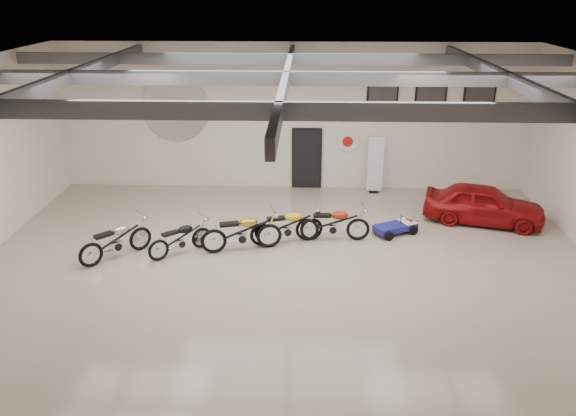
{
  "coord_description": "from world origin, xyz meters",
  "views": [
    {
      "loc": [
        0.47,
        -12.88,
        6.75
      ],
      "look_at": [
        0.0,
        1.2,
        1.1
      ],
      "focal_mm": 35.0,
      "sensor_mm": 36.0,
      "label": 1
    }
  ],
  "objects_px": {
    "motorcycle_gold": "(242,231)",
    "go_kart": "(399,224)",
    "banner_stand": "(375,166)",
    "motorcycle_silver": "(116,240)",
    "motorcycle_red": "(333,223)",
    "motorcycle_yellow": "(287,225)",
    "motorcycle_black": "(180,238)",
    "vintage_car": "(484,204)"
  },
  "relations": [
    {
      "from": "motorcycle_silver",
      "to": "go_kart",
      "type": "xyz_separation_m",
      "value": [
        7.67,
        1.86,
        -0.25
      ]
    },
    {
      "from": "motorcycle_black",
      "to": "vintage_car",
      "type": "distance_m",
      "value": 9.02
    },
    {
      "from": "motorcycle_yellow",
      "to": "go_kart",
      "type": "height_order",
      "value": "motorcycle_yellow"
    },
    {
      "from": "motorcycle_red",
      "to": "motorcycle_yellow",
      "type": "bearing_deg",
      "value": -173.71
    },
    {
      "from": "go_kart",
      "to": "vintage_car",
      "type": "distance_m",
      "value": 2.8
    },
    {
      "from": "motorcycle_black",
      "to": "motorcycle_gold",
      "type": "bearing_deg",
      "value": -29.95
    },
    {
      "from": "motorcycle_black",
      "to": "go_kart",
      "type": "xyz_separation_m",
      "value": [
        6.04,
        1.57,
        -0.19
      ]
    },
    {
      "from": "motorcycle_yellow",
      "to": "go_kart",
      "type": "xyz_separation_m",
      "value": [
        3.23,
        0.77,
        -0.25
      ]
    },
    {
      "from": "banner_stand",
      "to": "motorcycle_black",
      "type": "height_order",
      "value": "banner_stand"
    },
    {
      "from": "banner_stand",
      "to": "motorcycle_silver",
      "type": "height_order",
      "value": "banner_stand"
    },
    {
      "from": "motorcycle_gold",
      "to": "vintage_car",
      "type": "relative_size",
      "value": 0.62
    },
    {
      "from": "motorcycle_yellow",
      "to": "motorcycle_gold",
      "type": "bearing_deg",
      "value": -173.06
    },
    {
      "from": "motorcycle_yellow",
      "to": "motorcycle_red",
      "type": "height_order",
      "value": "same"
    },
    {
      "from": "banner_stand",
      "to": "motorcycle_red",
      "type": "distance_m",
      "value": 4.29
    },
    {
      "from": "motorcycle_gold",
      "to": "motorcycle_yellow",
      "type": "xyz_separation_m",
      "value": [
        1.2,
        0.52,
        -0.03
      ]
    },
    {
      "from": "motorcycle_silver",
      "to": "motorcycle_black",
      "type": "height_order",
      "value": "motorcycle_silver"
    },
    {
      "from": "motorcycle_silver",
      "to": "motorcycle_yellow",
      "type": "xyz_separation_m",
      "value": [
        4.45,
        1.08,
        0.0
      ]
    },
    {
      "from": "motorcycle_silver",
      "to": "motorcycle_red",
      "type": "distance_m",
      "value": 5.87
    },
    {
      "from": "motorcycle_red",
      "to": "motorcycle_gold",
      "type": "bearing_deg",
      "value": -166.48
    },
    {
      "from": "motorcycle_black",
      "to": "motorcycle_red",
      "type": "xyz_separation_m",
      "value": [
        4.09,
        1.0,
        0.06
      ]
    },
    {
      "from": "motorcycle_black",
      "to": "motorcycle_gold",
      "type": "height_order",
      "value": "motorcycle_gold"
    },
    {
      "from": "banner_stand",
      "to": "motorcycle_black",
      "type": "relative_size",
      "value": 1.07
    },
    {
      "from": "motorcycle_silver",
      "to": "vintage_car",
      "type": "xyz_separation_m",
      "value": [
        10.32,
        2.72,
        0.07
      ]
    },
    {
      "from": "motorcycle_yellow",
      "to": "vintage_car",
      "type": "bearing_deg",
      "value": -0.85
    },
    {
      "from": "motorcycle_yellow",
      "to": "go_kart",
      "type": "relative_size",
      "value": 1.32
    },
    {
      "from": "motorcycle_silver",
      "to": "motorcycle_gold",
      "type": "height_order",
      "value": "motorcycle_gold"
    },
    {
      "from": "motorcycle_silver",
      "to": "vintage_car",
      "type": "bearing_deg",
      "value": -30.88
    },
    {
      "from": "motorcycle_black",
      "to": "motorcycle_yellow",
      "type": "bearing_deg",
      "value": -23.84
    },
    {
      "from": "motorcycle_black",
      "to": "vintage_car",
      "type": "bearing_deg",
      "value": -23.94
    },
    {
      "from": "banner_stand",
      "to": "go_kart",
      "type": "xyz_separation_m",
      "value": [
        0.35,
        -3.39,
        -0.69
      ]
    },
    {
      "from": "motorcycle_yellow",
      "to": "motorcycle_black",
      "type": "bearing_deg",
      "value": 179.3
    },
    {
      "from": "motorcycle_silver",
      "to": "go_kart",
      "type": "height_order",
      "value": "motorcycle_silver"
    },
    {
      "from": "motorcycle_silver",
      "to": "motorcycle_gold",
      "type": "distance_m",
      "value": 3.29
    },
    {
      "from": "motorcycle_silver",
      "to": "motorcycle_red",
      "type": "bearing_deg",
      "value": -32.99
    },
    {
      "from": "motorcycle_gold",
      "to": "go_kart",
      "type": "bearing_deg",
      "value": 1.08
    },
    {
      "from": "banner_stand",
      "to": "go_kart",
      "type": "relative_size",
      "value": 1.26
    },
    {
      "from": "banner_stand",
      "to": "motorcycle_gold",
      "type": "bearing_deg",
      "value": -129.38
    },
    {
      "from": "motorcycle_yellow",
      "to": "motorcycle_red",
      "type": "distance_m",
      "value": 1.3
    },
    {
      "from": "motorcycle_yellow",
      "to": "motorcycle_silver",
      "type": "bearing_deg",
      "value": 177.27
    },
    {
      "from": "go_kart",
      "to": "vintage_car",
      "type": "height_order",
      "value": "vintage_car"
    },
    {
      "from": "banner_stand",
      "to": "motorcycle_gold",
      "type": "distance_m",
      "value": 6.22
    },
    {
      "from": "motorcycle_gold",
      "to": "motorcycle_red",
      "type": "relative_size",
      "value": 1.06
    }
  ]
}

